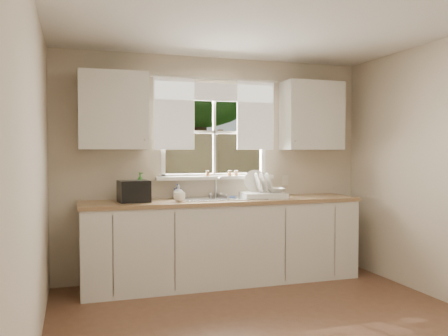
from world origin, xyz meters
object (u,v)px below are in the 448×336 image
object	(u,v)px
soap_bottle_a	(140,186)
cup	(179,197)
black_appliance	(134,191)
dish_rack	(263,192)

from	to	relation	value
soap_bottle_a	cup	size ratio (longest dim) A/B	2.40
cup	black_appliance	world-z (taller)	black_appliance
dish_rack	cup	bearing A→B (deg)	-174.71
soap_bottle_a	black_appliance	xyz separation A→B (m)	(-0.10, -0.21, -0.04)
cup	dish_rack	bearing A→B (deg)	20.23
soap_bottle_a	dish_rack	bearing A→B (deg)	-33.40
dish_rack	black_appliance	bearing A→B (deg)	179.38
dish_rack	black_appliance	xyz separation A→B (m)	(-1.42, 0.02, 0.05)
dish_rack	soap_bottle_a	distance (m)	1.35
dish_rack	soap_bottle_a	bearing A→B (deg)	170.39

